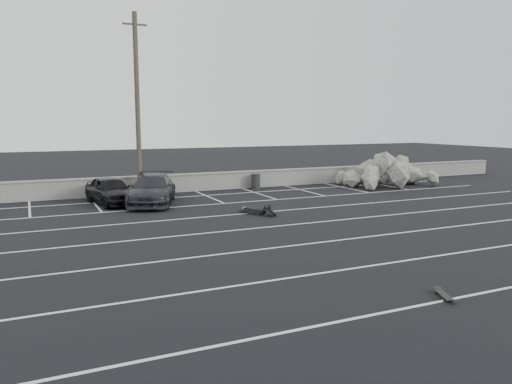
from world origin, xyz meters
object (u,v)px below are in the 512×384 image
utility_pole (137,105)px  trash_bin (256,181)px  car_right (152,189)px  skateboard (444,295)px  person (253,208)px  riprap_pile (382,175)px  car_left (111,190)px

utility_pole → trash_bin: 8.42m
car_right → skateboard: bearing=-59.2°
utility_pole → person: utility_pole is taller
utility_pole → skateboard: utility_pole is taller
riprap_pile → person: riprap_pile is taller
trash_bin → person: size_ratio=0.35×
riprap_pile → skateboard: size_ratio=8.80×
trash_bin → skateboard: (-3.94, -19.19, -0.39)m
person → utility_pole: bearing=93.6°
riprap_pile → person: 13.09m
car_right → riprap_pile: bearing=24.4°
utility_pole → car_left: bearing=-133.8°
riprap_pile → skateboard: (-12.18, -17.46, -0.58)m
trash_bin → person: 8.20m
car_left → utility_pole: utility_pole is taller
utility_pole → trash_bin: bearing=1.1°
car_left → person: car_left is taller
car_right → riprap_pile: riprap_pile is taller
utility_pole → riprap_pile: utility_pole is taller
car_left → riprap_pile: bearing=-9.8°
utility_pole → riprap_pile: bearing=-5.9°
car_right → person: (3.53, -4.46, -0.49)m
car_right → utility_pole: (-0.02, 2.79, 4.25)m
utility_pole → trash_bin: utility_pole is taller
car_left → skateboard: bearing=-84.6°
utility_pole → skateboard: (3.16, -19.05, -4.92)m
car_left → riprap_pile: 17.21m
car_right → person: 5.70m
utility_pole → skateboard: bearing=-80.6°
utility_pole → car_right: bearing=-89.5°
riprap_pile → skateboard: riprap_pile is taller
car_right → person: size_ratio=1.91×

